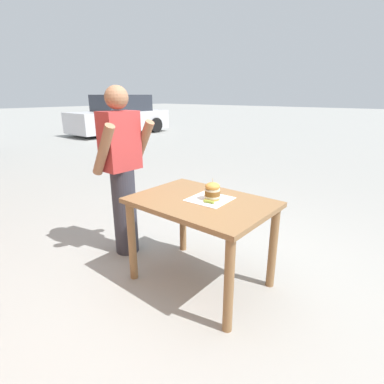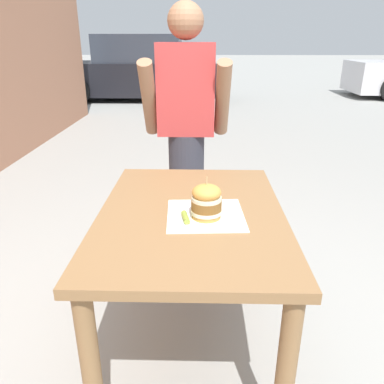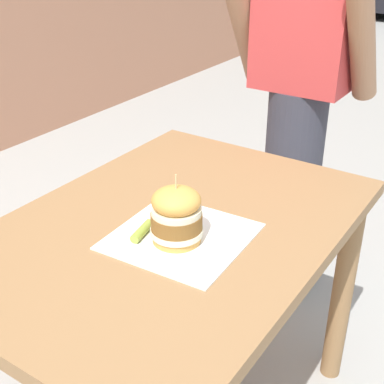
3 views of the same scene
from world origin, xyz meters
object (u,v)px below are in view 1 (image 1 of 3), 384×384
at_px(pickle_spear, 209,202).
at_px(diner_across_table, 122,171).
at_px(sandwich, 212,191).
at_px(patio_table, 201,215).
at_px(parked_car_mid_block, 120,116).

height_order(pickle_spear, diner_across_table, diner_across_table).
relative_size(sandwich, diner_across_table, 0.11).
distance_m(patio_table, pickle_spear, 0.18).
distance_m(patio_table, sandwich, 0.23).
bearing_deg(pickle_spear, sandwich, 18.89).
bearing_deg(pickle_spear, parked_car_mid_block, 55.95).
xyz_separation_m(patio_table, diner_across_table, (-0.06, 0.95, 0.24)).
xyz_separation_m(patio_table, pickle_spear, (-0.02, -0.09, 0.15)).
xyz_separation_m(pickle_spear, parked_car_mid_block, (6.32, 9.35, -0.07)).
distance_m(pickle_spear, parked_car_mid_block, 11.28).
bearing_deg(patio_table, sandwich, -45.23).
height_order(diner_across_table, parked_car_mid_block, diner_across_table).
distance_m(patio_table, diner_across_table, 0.98).
bearing_deg(patio_table, parked_car_mid_block, 55.78).
xyz_separation_m(patio_table, parked_car_mid_block, (6.29, 9.25, 0.08)).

